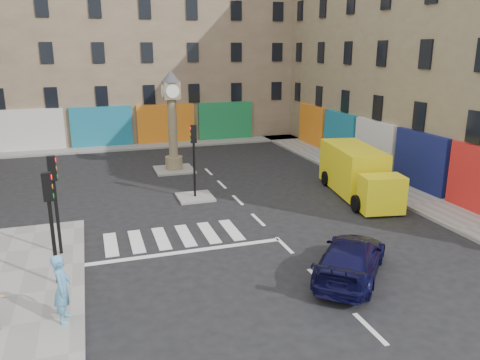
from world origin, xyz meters
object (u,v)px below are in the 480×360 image
traffic_light_island (194,149)px  clock_pillar (172,115)px  navy_sedan (351,258)px  yellow_van (357,172)px  traffic_light_left_near (50,211)px  pedestrian_blue (62,288)px  traffic_light_left_far (54,190)px

traffic_light_island → clock_pillar: bearing=90.0°
navy_sedan → yellow_van: bearing=-81.5°
traffic_light_island → traffic_light_left_near: bearing=-128.9°
traffic_light_island → pedestrian_blue: (-6.00, -10.18, -1.45)m
traffic_light_left_near → traffic_light_island: 10.03m
traffic_light_left_near → pedestrian_blue: size_ratio=1.87×
traffic_light_left_far → traffic_light_island: size_ratio=1.00×
traffic_light_left_near → traffic_light_island: size_ratio=1.00×
traffic_light_left_near → pedestrian_blue: 2.82m
yellow_van → pedestrian_blue: bearing=-140.5°
navy_sedan → clock_pillar: bearing=-38.0°
navy_sedan → yellow_van: size_ratio=0.66×
traffic_light_island → yellow_van: bearing=-13.9°
yellow_van → pedestrian_blue: size_ratio=3.54×
clock_pillar → yellow_van: (8.24, -8.04, -2.32)m
clock_pillar → traffic_light_left_near: bearing=-114.5°
traffic_light_left_far → yellow_van: size_ratio=0.53×
traffic_light_left_far → yellow_van: 14.99m
traffic_light_island → navy_sedan: traffic_light_island is taller
traffic_light_left_near → yellow_van: (14.54, 5.76, -1.40)m
traffic_light_left_near → traffic_light_island: (6.30, 7.80, -0.03)m
traffic_light_left_far → clock_pillar: 13.05m
pedestrian_blue → traffic_light_left_far: bearing=11.2°
navy_sedan → traffic_light_left_far: bearing=14.6°
traffic_light_left_far → pedestrian_blue: traffic_light_left_far is taller
traffic_light_left_near → pedestrian_blue: (0.30, -2.38, -1.48)m
traffic_light_left_near → navy_sedan: (9.39, -2.29, -1.95)m
pedestrian_blue → yellow_van: bearing=-52.7°
traffic_light_left_near → yellow_van: traffic_light_left_near is taller
traffic_light_island → pedestrian_blue: bearing=-120.5°
pedestrian_blue → clock_pillar: bearing=-12.8°
clock_pillar → yellow_van: bearing=-44.3°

